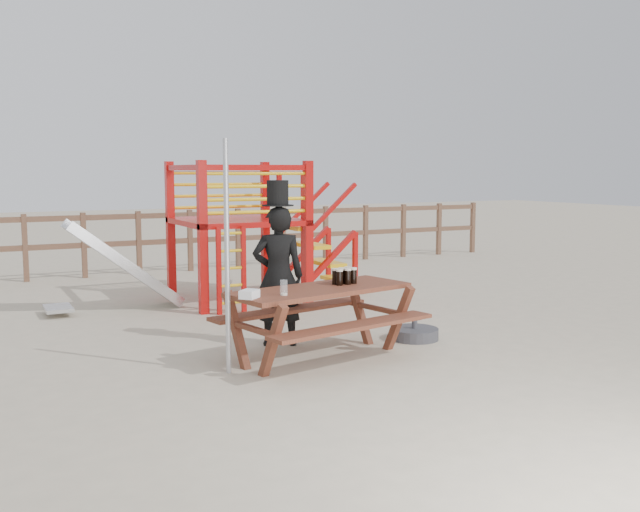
{
  "coord_description": "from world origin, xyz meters",
  "views": [
    {
      "loc": [
        -3.6,
        -6.49,
        1.96
      ],
      "look_at": [
        0.16,
        0.8,
        0.97
      ],
      "focal_mm": 40.0,
      "sensor_mm": 36.0,
      "label": 1
    }
  ],
  "objects": [
    {
      "name": "ground",
      "position": [
        0.0,
        0.0,
        0.0
      ],
      "size": [
        60.0,
        60.0,
        0.0
      ],
      "primitive_type": "plane",
      "color": "#BBAC91",
      "rests_on": "ground"
    },
    {
      "name": "back_fence",
      "position": [
        0.0,
        7.0,
        0.74
      ],
      "size": [
        15.09,
        0.09,
        1.2
      ],
      "color": "brown",
      "rests_on": "ground"
    },
    {
      "name": "playground_fort",
      "position": [
        0.12,
        3.58,
        1.07
      ],
      "size": [
        4.71,
        1.84,
        2.1
      ],
      "color": "#B50E0C",
      "rests_on": "ground"
    },
    {
      "name": "picnic_table",
      "position": [
        -0.25,
        -0.02,
        0.47
      ],
      "size": [
        2.17,
        1.69,
        0.75
      ],
      "rotation": [
        0.0,
        0.0,
        0.2
      ],
      "color": "brown",
      "rests_on": "ground"
    },
    {
      "name": "man_with_hat",
      "position": [
        -0.4,
        0.72,
        0.83
      ],
      "size": [
        0.67,
        0.56,
        1.86
      ],
      "rotation": [
        0.0,
        0.0,
        2.77
      ],
      "color": "black",
      "rests_on": "ground"
    },
    {
      "name": "metal_pole",
      "position": [
        -1.29,
        -0.08,
        1.13
      ],
      "size": [
        0.05,
        0.05,
        2.26
      ],
      "primitive_type": "cylinder",
      "color": "#B2B2B7",
      "rests_on": "ground"
    },
    {
      "name": "parasol_base",
      "position": [
        1.12,
        0.24,
        0.07
      ],
      "size": [
        0.56,
        0.56,
        0.24
      ],
      "color": "#38383D",
      "rests_on": "ground"
    },
    {
      "name": "paper_bag",
      "position": [
        -1.14,
        -0.26,
        0.79
      ],
      "size": [
        0.23,
        0.22,
        0.08
      ],
      "primitive_type": "cube",
      "rotation": [
        0.0,
        0.0,
        0.72
      ],
      "color": "white",
      "rests_on": "picnic_table"
    },
    {
      "name": "stout_pints",
      "position": [
        0.08,
        0.08,
        0.84
      ],
      "size": [
        0.27,
        0.2,
        0.17
      ],
      "color": "black",
      "rests_on": "picnic_table"
    },
    {
      "name": "empty_glasses",
      "position": [
        -0.78,
        -0.26,
        0.82
      ],
      "size": [
        0.07,
        0.07,
        0.15
      ],
      "color": "silver",
      "rests_on": "picnic_table"
    }
  ]
}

